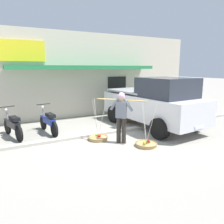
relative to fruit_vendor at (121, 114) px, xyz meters
name	(u,v)px	position (x,y,z in m)	size (l,w,h in m)	color
ground_plane	(105,141)	(-0.39, 0.44, -0.98)	(90.00, 90.00, 0.00)	gray
sidewalk_curb	(97,134)	(-0.39, 1.14, -0.93)	(20.00, 0.24, 0.10)	#AEA89C
fruit_vendor	(121,114)	(0.00, 0.00, 0.00)	(1.13, 1.35, 1.70)	#2D2823
fruit_basket_left_side	(98,138)	(-0.54, 0.66, -0.91)	(0.70, 0.70, 1.45)	tan
fruit_basket_right_side	(146,144)	(0.54, -0.66, -0.90)	(0.70, 0.70, 1.45)	tan
motorcycle_nearest_shop	(13,125)	(-3.14, 2.29, -0.52)	(0.63, 1.79, 1.09)	black
motorcycle_second_in_row	(49,122)	(-1.89, 2.25, -0.52)	(0.54, 1.82, 1.09)	black
parked_truck	(154,103)	(2.23, 1.10, 0.05)	(2.44, 4.83, 2.10)	silver
storefront_building	(68,74)	(0.39, 6.97, 1.12)	(13.00, 6.00, 4.20)	beige
wooden_crate	(124,118)	(1.62, 2.47, -0.82)	(0.44, 0.36, 0.32)	olive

